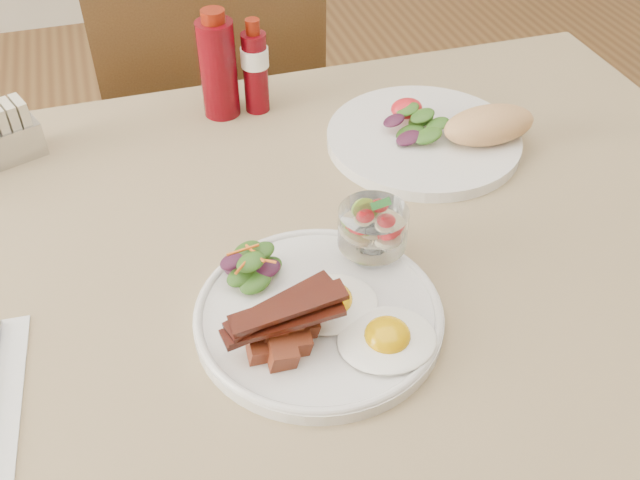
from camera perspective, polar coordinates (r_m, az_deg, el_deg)
The scene contains 11 objects.
table at distance 0.96m, azimuth -1.97°, elevation -4.47°, with size 1.33×0.88×0.75m.
chair_far at distance 1.56m, azimuth -8.46°, elevation 8.89°, with size 0.42×0.42×0.93m.
main_plate at distance 0.81m, azimuth -0.11°, elevation -6.08°, with size 0.28×0.28×0.02m, color silver.
fried_eggs at distance 0.78m, azimuth 3.06°, elevation -6.34°, with size 0.18×0.20×0.03m.
bacon_potato_pile at distance 0.75m, azimuth -3.02°, elevation -6.97°, with size 0.14×0.08×0.06m.
side_salad at distance 0.83m, azimuth -5.47°, elevation -2.20°, with size 0.08×0.08×0.04m.
fruit_cup at distance 0.83m, azimuth 4.25°, elevation 0.98°, with size 0.08×0.08×0.08m.
second_plate at distance 1.09m, azimuth 9.47°, elevation 8.38°, with size 0.30×0.29×0.07m.
ketchup_bottle at distance 1.13m, azimuth -8.15°, elevation 13.53°, with size 0.07×0.07×0.17m.
hot_sauce_bottle at distance 1.14m, azimuth -5.21°, elevation 13.57°, with size 0.05×0.05×0.15m.
sugar_caddy at distance 1.13m, azimuth -23.90°, elevation 7.62°, with size 0.11×0.08×0.09m.
Camera 1 is at (-0.16, -0.65, 1.35)m, focal length 40.00 mm.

